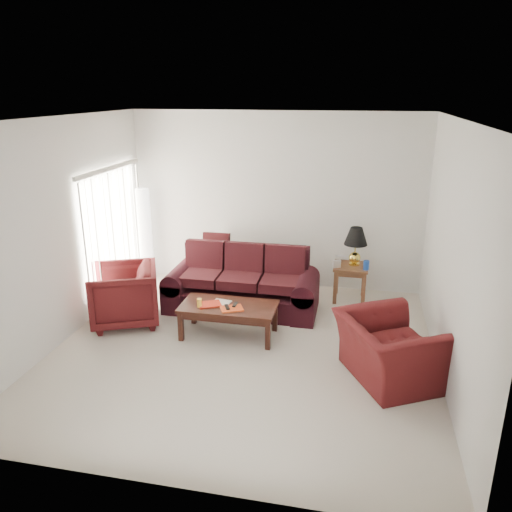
{
  "coord_description": "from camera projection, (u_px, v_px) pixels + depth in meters",
  "views": [
    {
      "loc": [
        1.38,
        -5.79,
        3.32
      ],
      "look_at": [
        0.0,
        0.85,
        1.05
      ],
      "focal_mm": 35.0,
      "sensor_mm": 36.0,
      "label": 1
    }
  ],
  "objects": [
    {
      "name": "blinds",
      "position": [
        115.0,
        236.0,
        8.03
      ],
      "size": [
        0.1,
        2.0,
        2.16
      ],
      "primitive_type": "cube",
      "color": "silver",
      "rests_on": "ground"
    },
    {
      "name": "magazine_white",
      "position": [
        222.0,
        302.0,
        7.02
      ],
      "size": [
        0.27,
        0.22,
        0.01
      ],
      "primitive_type": "cube",
      "rotation": [
        0.0,
        0.0,
        -0.16
      ],
      "color": "silver",
      "rests_on": "coffee_table"
    },
    {
      "name": "blue_canister",
      "position": [
        366.0,
        265.0,
        7.91
      ],
      "size": [
        0.1,
        0.1,
        0.15
      ],
      "primitive_type": "cylinder",
      "rotation": [
        0.0,
        0.0,
        -0.12
      ],
      "color": "#163F93",
      "rests_on": "end_table"
    },
    {
      "name": "remote_a",
      "position": [
        227.0,
        307.0,
        6.82
      ],
      "size": [
        0.11,
        0.16,
        0.02
      ],
      "primitive_type": "cube",
      "rotation": [
        0.0,
        0.0,
        0.44
      ],
      "color": "black",
      "rests_on": "coffee_table"
    },
    {
      "name": "coffee_table",
      "position": [
        229.0,
        320.0,
        7.02
      ],
      "size": [
        1.47,
        1.01,
        0.47
      ],
      "primitive_type": null,
      "rotation": [
        0.0,
        0.0,
        0.28
      ],
      "color": "black",
      "rests_on": "ground"
    },
    {
      "name": "clock",
      "position": [
        337.0,
        264.0,
        8.0
      ],
      "size": [
        0.14,
        0.09,
        0.13
      ],
      "primitive_type": "cube",
      "rotation": [
        0.0,
        0.0,
        0.42
      ],
      "color": "white",
      "rests_on": "end_table"
    },
    {
      "name": "picture_frame",
      "position": [
        341.0,
        256.0,
        8.31
      ],
      "size": [
        0.18,
        0.2,
        0.06
      ],
      "primitive_type": "cube",
      "rotation": [
        1.36,
        0.0,
        0.28
      ],
      "color": "silver",
      "rests_on": "end_table"
    },
    {
      "name": "end_table",
      "position": [
        350.0,
        282.0,
        8.21
      ],
      "size": [
        0.6,
        0.6,
        0.6
      ],
      "primitive_type": null,
      "rotation": [
        0.0,
        0.0,
        0.1
      ],
      "color": "brown",
      "rests_on": "ground"
    },
    {
      "name": "magazine_orange",
      "position": [
        232.0,
        309.0,
        6.81
      ],
      "size": [
        0.37,
        0.33,
        0.02
      ],
      "primitive_type": "cube",
      "rotation": [
        0.0,
        0.0,
        0.44
      ],
      "color": "#C23F16",
      "rests_on": "coffee_table"
    },
    {
      "name": "floor_lamp",
      "position": [
        145.0,
        235.0,
        8.91
      ],
      "size": [
        0.34,
        0.34,
        1.71
      ],
      "primitive_type": null,
      "rotation": [
        0.0,
        0.0,
        0.26
      ],
      "color": "silver",
      "rests_on": "ground"
    },
    {
      "name": "yellow_glass",
      "position": [
        199.0,
        303.0,
        6.87
      ],
      "size": [
        0.07,
        0.07,
        0.12
      ],
      "primitive_type": "cylinder",
      "rotation": [
        0.0,
        0.0,
        -0.04
      ],
      "color": "gold",
      "rests_on": "coffee_table"
    },
    {
      "name": "armchair_right",
      "position": [
        389.0,
        350.0,
        5.93
      ],
      "size": [
        1.46,
        1.52,
        0.76
      ],
      "primitive_type": "imported",
      "rotation": [
        0.0,
        0.0,
        2.07
      ],
      "color": "#461011",
      "rests_on": "ground"
    },
    {
      "name": "throw_pillow",
      "position": [
        216.0,
        246.0,
        8.59
      ],
      "size": [
        0.46,
        0.22,
        0.47
      ],
      "primitive_type": "cube",
      "rotation": [
        -0.21,
        0.0,
        0.0
      ],
      "color": "black",
      "rests_on": "sofa"
    },
    {
      "name": "remote_b",
      "position": [
        235.0,
        304.0,
        6.9
      ],
      "size": [
        0.05,
        0.16,
        0.02
      ],
      "primitive_type": "cube",
      "rotation": [
        0.0,
        0.0,
        0.0
      ],
      "color": "black",
      "rests_on": "coffee_table"
    },
    {
      "name": "table_lamp",
      "position": [
        355.0,
        246.0,
        8.05
      ],
      "size": [
        0.45,
        0.45,
        0.63
      ],
      "primitive_type": null,
      "rotation": [
        0.0,
        0.0,
        0.21
      ],
      "color": "gold",
      "rests_on": "end_table"
    },
    {
      "name": "sofa",
      "position": [
        242.0,
        281.0,
        7.78
      ],
      "size": [
        2.37,
        1.05,
        0.96
      ],
      "primitive_type": null,
      "rotation": [
        0.0,
        0.0,
        -0.01
      ],
      "color": "black",
      "rests_on": "ground"
    },
    {
      "name": "armchair_left",
      "position": [
        124.0,
        295.0,
        7.35
      ],
      "size": [
        1.26,
        1.25,
        0.88
      ],
      "primitive_type": "imported",
      "rotation": [
        0.0,
        0.0,
        -1.16
      ],
      "color": "#3F0E10",
      "rests_on": "ground"
    },
    {
      "name": "magazine_red",
      "position": [
        210.0,
        304.0,
        6.94
      ],
      "size": [
        0.38,
        0.35,
        0.02
      ],
      "primitive_type": "cube",
      "rotation": [
        0.0,
        0.0,
        0.48
      ],
      "color": "#AD2411",
      "rests_on": "coffee_table"
    },
    {
      "name": "floor",
      "position": [
        243.0,
        350.0,
        6.7
      ],
      "size": [
        5.0,
        5.0,
        0.0
      ],
      "primitive_type": "plane",
      "color": "#B9AF9E",
      "rests_on": "ground"
    }
  ]
}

